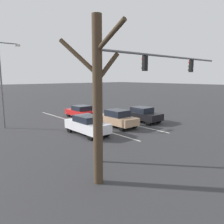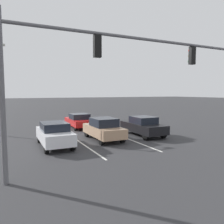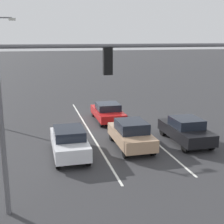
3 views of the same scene
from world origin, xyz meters
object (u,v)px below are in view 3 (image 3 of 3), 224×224
(car_white_rightlane_front, at_px, (69,142))
(traffic_signal_gantry, at_px, (114,79))
(car_tan_midlane_front, at_px, (131,134))
(car_red_midlane_second, at_px, (108,112))
(car_black_leftlane_front, at_px, (186,130))

(car_white_rightlane_front, bearing_deg, traffic_signal_gantry, 102.70)
(car_tan_midlane_front, height_order, car_red_midlane_second, car_tan_midlane_front)
(car_black_leftlane_front, relative_size, car_white_rightlane_front, 1.02)
(car_white_rightlane_front, bearing_deg, car_red_midlane_second, -119.36)
(traffic_signal_gantry, bearing_deg, car_white_rightlane_front, -77.30)
(car_tan_midlane_front, distance_m, car_white_rightlane_front, 3.65)
(car_red_midlane_second, bearing_deg, car_white_rightlane_front, 60.64)
(car_white_rightlane_front, bearing_deg, car_black_leftlane_front, -175.77)
(car_white_rightlane_front, distance_m, car_red_midlane_second, 7.49)
(car_black_leftlane_front, relative_size, car_red_midlane_second, 1.03)
(traffic_signal_gantry, bearing_deg, car_tan_midlane_front, -114.02)
(car_tan_midlane_front, relative_size, car_white_rightlane_front, 0.98)
(car_tan_midlane_front, bearing_deg, traffic_signal_gantry, 65.98)
(car_black_leftlane_front, distance_m, car_white_rightlane_front, 7.15)
(car_tan_midlane_front, distance_m, car_red_midlane_second, 6.08)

